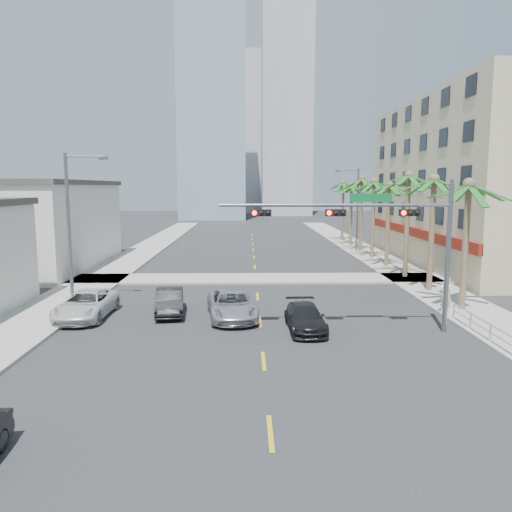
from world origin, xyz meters
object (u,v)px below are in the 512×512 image
Objects in this scene: traffic_signal_mast at (383,229)px; car_lane_center at (232,305)px; pedestrian at (446,295)px; car_parked_far at (86,305)px; car_lane_right at (305,318)px; car_lane_left at (170,301)px.

traffic_signal_mast reaches higher than car_lane_center.
traffic_signal_mast is 6.81m from pedestrian.
traffic_signal_mast is 2.11× the size of car_parked_far.
car_lane_center is (7.90, -0.20, 0.00)m from car_parked_far.
car_parked_far is at bearing 171.29° from car_lane_center.
pedestrian reaches higher than car_lane_right.
car_parked_far is at bearing 2.89° from pedestrian.
traffic_signal_mast is 5.71m from car_lane_right.
pedestrian is (4.52, 3.26, -3.92)m from traffic_signal_mast.
car_lane_center is at bearing -23.14° from car_lane_left.
car_lane_right is (-3.58, 0.46, -4.43)m from traffic_signal_mast.
car_lane_left is 7.93m from car_lane_right.
pedestrian is at bearing 35.81° from traffic_signal_mast.
traffic_signal_mast is 2.60× the size of car_lane_left.
car_lane_left is 0.81× the size of car_lane_center.
car_lane_left is at bearing 0.13° from pedestrian.
traffic_signal_mast is at bearing 37.90° from pedestrian.
car_parked_far reaches higher than car_lane_left.
pedestrian reaches higher than car_lane_left.
pedestrian is at bearing 17.26° from car_lane_right.
car_lane_center is at bearing 159.11° from traffic_signal_mast.
traffic_signal_mast reaches higher than car_lane_left.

